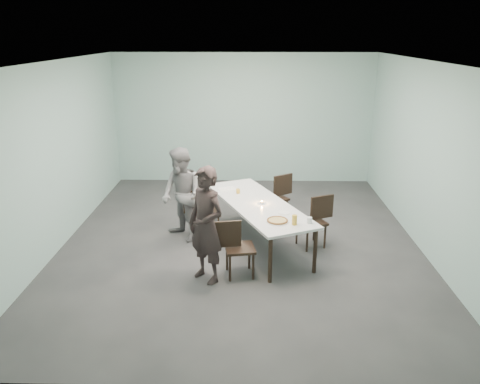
{
  "coord_description": "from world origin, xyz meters",
  "views": [
    {
      "loc": [
        0.15,
        -7.36,
        3.42
      ],
      "look_at": [
        0.0,
        -0.29,
        1.0
      ],
      "focal_mm": 35.0,
      "sensor_mm": 36.0,
      "label": 1
    }
  ],
  "objects_px": {
    "chair_near_right": "(316,217)",
    "beer_glass": "(295,220)",
    "table": "(258,206)",
    "side_plate": "(284,213)",
    "diner_near": "(206,225)",
    "water_tumbler": "(309,220)",
    "chair_far_left": "(202,210)",
    "chair_far_right": "(278,194)",
    "pizza": "(277,221)",
    "tealight": "(262,203)",
    "chair_near_left": "(234,244)",
    "amber_tumbler": "(238,191)",
    "diner_far": "(182,195)"
  },
  "relations": [
    {
      "from": "chair_far_right",
      "to": "water_tumbler",
      "type": "relative_size",
      "value": 9.67
    },
    {
      "from": "table",
      "to": "pizza",
      "type": "relative_size",
      "value": 8.06
    },
    {
      "from": "chair_near_right",
      "to": "tealight",
      "type": "xyz_separation_m",
      "value": [
        -0.9,
        -0.03,
        0.27
      ]
    },
    {
      "from": "chair_far_left",
      "to": "water_tumbler",
      "type": "xyz_separation_m",
      "value": [
        1.71,
        -1.17,
        0.29
      ]
    },
    {
      "from": "chair_near_right",
      "to": "diner_far",
      "type": "distance_m",
      "value": 2.29
    },
    {
      "from": "chair_near_right",
      "to": "chair_far_left",
      "type": "bearing_deg",
      "value": -33.9
    },
    {
      "from": "chair_near_left",
      "to": "amber_tumbler",
      "type": "relative_size",
      "value": 10.88
    },
    {
      "from": "water_tumbler",
      "to": "diner_near",
      "type": "bearing_deg",
      "value": -166.78
    },
    {
      "from": "chair_far_left",
      "to": "diner_far",
      "type": "height_order",
      "value": "diner_far"
    },
    {
      "from": "chair_near_left",
      "to": "tealight",
      "type": "bearing_deg",
      "value": 57.96
    },
    {
      "from": "chair_near_right",
      "to": "amber_tumbler",
      "type": "xyz_separation_m",
      "value": [
        -1.31,
        0.49,
        0.29
      ]
    },
    {
      "from": "diner_near",
      "to": "water_tumbler",
      "type": "xyz_separation_m",
      "value": [
        1.49,
        0.35,
        -0.05
      ]
    },
    {
      "from": "pizza",
      "to": "water_tumbler",
      "type": "bearing_deg",
      "value": -4.85
    },
    {
      "from": "chair_far_left",
      "to": "chair_far_right",
      "type": "relative_size",
      "value": 1.0
    },
    {
      "from": "side_plate",
      "to": "water_tumbler",
      "type": "xyz_separation_m",
      "value": [
        0.35,
        -0.39,
        0.04
      ]
    },
    {
      "from": "water_tumbler",
      "to": "amber_tumbler",
      "type": "bearing_deg",
      "value": 129.28
    },
    {
      "from": "table",
      "to": "side_plate",
      "type": "height_order",
      "value": "side_plate"
    },
    {
      "from": "chair_far_right",
      "to": "diner_far",
      "type": "distance_m",
      "value": 1.97
    },
    {
      "from": "tealight",
      "to": "amber_tumbler",
      "type": "xyz_separation_m",
      "value": [
        -0.4,
        0.52,
        0.02
      ]
    },
    {
      "from": "table",
      "to": "chair_near_left",
      "type": "height_order",
      "value": "chair_near_left"
    },
    {
      "from": "diner_near",
      "to": "water_tumbler",
      "type": "relative_size",
      "value": 18.88
    },
    {
      "from": "table",
      "to": "chair_near_right",
      "type": "relative_size",
      "value": 3.15
    },
    {
      "from": "diner_far",
      "to": "water_tumbler",
      "type": "height_order",
      "value": "diner_far"
    },
    {
      "from": "chair_near_left",
      "to": "beer_glass",
      "type": "xyz_separation_m",
      "value": [
        0.88,
        0.16,
        0.32
      ]
    },
    {
      "from": "chair_far_left",
      "to": "amber_tumbler",
      "type": "distance_m",
      "value": 0.71
    },
    {
      "from": "chair_far_left",
      "to": "diner_near",
      "type": "height_order",
      "value": "diner_near"
    },
    {
      "from": "diner_near",
      "to": "water_tumbler",
      "type": "height_order",
      "value": "diner_near"
    },
    {
      "from": "chair_far_left",
      "to": "diner_far",
      "type": "relative_size",
      "value": 0.54
    },
    {
      "from": "table",
      "to": "chair_near_left",
      "type": "relative_size",
      "value": 3.15
    },
    {
      "from": "diner_far",
      "to": "tealight",
      "type": "relative_size",
      "value": 28.77
    },
    {
      "from": "table",
      "to": "chair_far_right",
      "type": "xyz_separation_m",
      "value": [
        0.4,
        1.17,
        -0.19
      ]
    },
    {
      "from": "chair_far_right",
      "to": "tealight",
      "type": "bearing_deg",
      "value": 40.22
    },
    {
      "from": "chair_near_right",
      "to": "diner_far",
      "type": "height_order",
      "value": "diner_far"
    },
    {
      "from": "chair_near_right",
      "to": "chair_far_right",
      "type": "height_order",
      "value": "same"
    },
    {
      "from": "diner_near",
      "to": "side_plate",
      "type": "xyz_separation_m",
      "value": [
        1.15,
        0.74,
        -0.09
      ]
    },
    {
      "from": "chair_near_left",
      "to": "chair_near_right",
      "type": "bearing_deg",
      "value": 28.91
    },
    {
      "from": "beer_glass",
      "to": "side_plate",
      "type": "bearing_deg",
      "value": 104.71
    },
    {
      "from": "table",
      "to": "tealight",
      "type": "xyz_separation_m",
      "value": [
        0.06,
        -0.03,
        0.08
      ]
    },
    {
      "from": "chair_far_left",
      "to": "side_plate",
      "type": "xyz_separation_m",
      "value": [
        1.37,
        -0.77,
        0.25
      ]
    },
    {
      "from": "table",
      "to": "water_tumbler",
      "type": "height_order",
      "value": "water_tumbler"
    },
    {
      "from": "diner_near",
      "to": "side_plate",
      "type": "distance_m",
      "value": 1.37
    },
    {
      "from": "side_plate",
      "to": "tealight",
      "type": "distance_m",
      "value": 0.53
    },
    {
      "from": "water_tumbler",
      "to": "amber_tumbler",
      "type": "height_order",
      "value": "water_tumbler"
    },
    {
      "from": "chair_far_right",
      "to": "pizza",
      "type": "bearing_deg",
      "value": 52.36
    },
    {
      "from": "side_plate",
      "to": "water_tumbler",
      "type": "distance_m",
      "value": 0.53
    },
    {
      "from": "chair_near_right",
      "to": "beer_glass",
      "type": "distance_m",
      "value": 1.06
    },
    {
      "from": "table",
      "to": "water_tumbler",
      "type": "xyz_separation_m",
      "value": [
        0.74,
        -0.84,
        0.1
      ]
    },
    {
      "from": "table",
      "to": "tealight",
      "type": "distance_m",
      "value": 0.11
    },
    {
      "from": "chair_near_right",
      "to": "beer_glass",
      "type": "relative_size",
      "value": 5.8
    },
    {
      "from": "table",
      "to": "amber_tumbler",
      "type": "bearing_deg",
      "value": 125.05
    }
  ]
}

